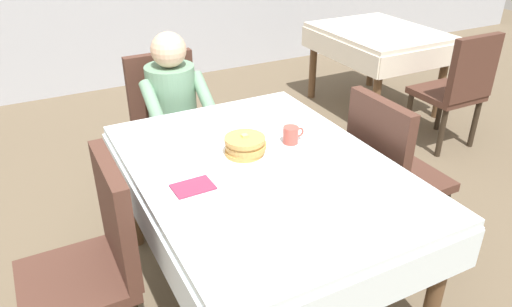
# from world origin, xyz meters

# --- Properties ---
(ground_plane) EXTENTS (14.00, 14.00, 0.00)m
(ground_plane) POSITION_xyz_m (0.00, 0.00, 0.00)
(ground_plane) COLOR brown
(dining_table_main) EXTENTS (1.12, 1.52, 0.74)m
(dining_table_main) POSITION_xyz_m (0.00, 0.00, 0.65)
(dining_table_main) COLOR silver
(dining_table_main) RESTS_ON ground
(chair_diner) EXTENTS (0.44, 0.45, 0.93)m
(chair_diner) POSITION_xyz_m (-0.07, 1.17, 0.53)
(chair_diner) COLOR #4C2D23
(chair_diner) RESTS_ON ground
(diner_person) EXTENTS (0.40, 0.43, 1.12)m
(diner_person) POSITION_xyz_m (-0.07, 1.01, 0.67)
(diner_person) COLOR gray
(diner_person) RESTS_ON ground
(chair_right_side) EXTENTS (0.45, 0.44, 0.93)m
(chair_right_side) POSITION_xyz_m (0.77, 0.00, 0.53)
(chair_right_side) COLOR #4C2D23
(chair_right_side) RESTS_ON ground
(chair_left_side) EXTENTS (0.45, 0.44, 0.93)m
(chair_left_side) POSITION_xyz_m (-0.77, 0.00, 0.53)
(chair_left_side) COLOR #4C2D23
(chair_left_side) RESTS_ON ground
(plate_breakfast) EXTENTS (0.28, 0.28, 0.02)m
(plate_breakfast) POSITION_xyz_m (-0.03, 0.11, 0.75)
(plate_breakfast) COLOR white
(plate_breakfast) RESTS_ON dining_table_main
(breakfast_stack) EXTENTS (0.20, 0.19, 0.10)m
(breakfast_stack) POSITION_xyz_m (-0.03, 0.11, 0.80)
(breakfast_stack) COLOR tan
(breakfast_stack) RESTS_ON plate_breakfast
(cup_coffee) EXTENTS (0.11, 0.08, 0.08)m
(cup_coffee) POSITION_xyz_m (0.23, 0.14, 0.78)
(cup_coffee) COLOR #B24C42
(cup_coffee) RESTS_ON dining_table_main
(syrup_pitcher) EXTENTS (0.08, 0.08, 0.07)m
(syrup_pitcher) POSITION_xyz_m (-0.24, 0.22, 0.78)
(syrup_pitcher) COLOR silver
(syrup_pitcher) RESTS_ON dining_table_main
(fork_left_of_plate) EXTENTS (0.02, 0.18, 0.00)m
(fork_left_of_plate) POSITION_xyz_m (-0.22, 0.09, 0.74)
(fork_left_of_plate) COLOR silver
(fork_left_of_plate) RESTS_ON dining_table_main
(knife_right_of_plate) EXTENTS (0.02, 0.20, 0.00)m
(knife_right_of_plate) POSITION_xyz_m (0.16, 0.09, 0.74)
(knife_right_of_plate) COLOR silver
(knife_right_of_plate) RESTS_ON dining_table_main
(spoon_near_edge) EXTENTS (0.15, 0.04, 0.00)m
(spoon_near_edge) POSITION_xyz_m (0.01, -0.24, 0.74)
(spoon_near_edge) COLOR silver
(spoon_near_edge) RESTS_ON dining_table_main
(napkin_folded) EXTENTS (0.17, 0.12, 0.01)m
(napkin_folded) POSITION_xyz_m (-0.35, -0.03, 0.74)
(napkin_folded) COLOR #8C2D4C
(napkin_folded) RESTS_ON dining_table_main
(background_table_far) EXTENTS (0.92, 1.12, 0.74)m
(background_table_far) POSITION_xyz_m (2.08, 1.66, 0.62)
(background_table_far) COLOR silver
(background_table_far) RESTS_ON ground
(background_chair_empty) EXTENTS (0.44, 0.45, 0.93)m
(background_chair_empty) POSITION_xyz_m (2.08, 0.71, 0.53)
(background_chair_empty) COLOR #4C2D23
(background_chair_empty) RESTS_ON ground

